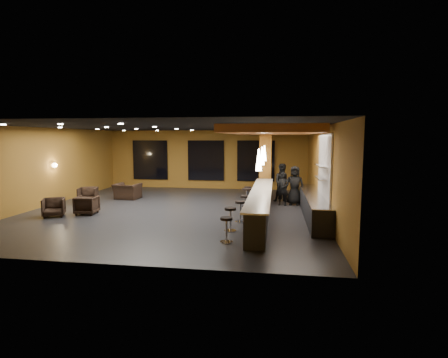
# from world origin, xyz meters

# --- Properties ---
(floor) EXTENTS (12.00, 13.00, 0.10)m
(floor) POSITION_xyz_m (0.00, 0.00, -0.05)
(floor) COLOR black
(floor) RESTS_ON ground
(ceiling) EXTENTS (12.00, 13.00, 0.10)m
(ceiling) POSITION_xyz_m (0.00, 0.00, 3.55)
(ceiling) COLOR black
(wall_back) EXTENTS (12.00, 0.10, 3.50)m
(wall_back) POSITION_xyz_m (0.00, 6.55, 1.75)
(wall_back) COLOR brown
(wall_back) RESTS_ON floor
(wall_front) EXTENTS (12.00, 0.10, 3.50)m
(wall_front) POSITION_xyz_m (0.00, -6.55, 1.75)
(wall_front) COLOR brown
(wall_front) RESTS_ON floor
(wall_left) EXTENTS (0.10, 13.00, 3.50)m
(wall_left) POSITION_xyz_m (-6.05, 0.00, 1.75)
(wall_left) COLOR brown
(wall_left) RESTS_ON floor
(wall_right) EXTENTS (0.10, 13.00, 3.50)m
(wall_right) POSITION_xyz_m (6.05, 0.00, 1.75)
(wall_right) COLOR brown
(wall_right) RESTS_ON floor
(wood_soffit) EXTENTS (3.60, 8.00, 0.28)m
(wood_soffit) POSITION_xyz_m (4.00, 1.00, 3.36)
(wood_soffit) COLOR #BC6D37
(wood_soffit) RESTS_ON ceiling
(window_left) EXTENTS (2.20, 0.06, 2.40)m
(window_left) POSITION_xyz_m (-3.50, 6.44, 1.70)
(window_left) COLOR black
(window_left) RESTS_ON wall_back
(window_center) EXTENTS (2.20, 0.06, 2.40)m
(window_center) POSITION_xyz_m (0.00, 6.44, 1.70)
(window_center) COLOR black
(window_center) RESTS_ON wall_back
(window_right) EXTENTS (2.20, 0.06, 2.40)m
(window_right) POSITION_xyz_m (3.00, 6.44, 1.70)
(window_right) COLOR black
(window_right) RESTS_ON wall_back
(tile_backsplash) EXTENTS (0.06, 3.20, 2.40)m
(tile_backsplash) POSITION_xyz_m (5.96, -1.00, 2.00)
(tile_backsplash) COLOR white
(tile_backsplash) RESTS_ON wall_right
(bar_counter) EXTENTS (0.60, 8.00, 1.00)m
(bar_counter) POSITION_xyz_m (3.65, -1.00, 0.50)
(bar_counter) COLOR black
(bar_counter) RESTS_ON floor
(bar_top) EXTENTS (0.78, 8.10, 0.05)m
(bar_top) POSITION_xyz_m (3.65, -1.00, 1.02)
(bar_top) COLOR white
(bar_top) RESTS_ON bar_counter
(prep_counter) EXTENTS (0.70, 6.00, 0.86)m
(prep_counter) POSITION_xyz_m (5.65, -0.50, 0.43)
(prep_counter) COLOR black
(prep_counter) RESTS_ON floor
(prep_top) EXTENTS (0.72, 6.00, 0.03)m
(prep_top) POSITION_xyz_m (5.65, -0.50, 0.89)
(prep_top) COLOR silver
(prep_top) RESTS_ON prep_counter
(wall_shelf_lower) EXTENTS (0.30, 1.50, 0.03)m
(wall_shelf_lower) POSITION_xyz_m (5.82, -1.20, 1.60)
(wall_shelf_lower) COLOR silver
(wall_shelf_lower) RESTS_ON wall_right
(wall_shelf_upper) EXTENTS (0.30, 1.50, 0.03)m
(wall_shelf_upper) POSITION_xyz_m (5.82, -1.20, 2.05)
(wall_shelf_upper) COLOR silver
(wall_shelf_upper) RESTS_ON wall_right
(column) EXTENTS (0.60, 0.60, 3.50)m
(column) POSITION_xyz_m (3.65, 3.60, 1.75)
(column) COLOR #A86C25
(column) RESTS_ON floor
(wall_sconce) EXTENTS (0.22, 0.22, 0.22)m
(wall_sconce) POSITION_xyz_m (-5.88, 0.50, 1.80)
(wall_sconce) COLOR #FFE5B2
(wall_sconce) RESTS_ON wall_left
(pendant_0) EXTENTS (0.20, 0.20, 0.70)m
(pendant_0) POSITION_xyz_m (3.65, -3.00, 2.35)
(pendant_0) COLOR white
(pendant_0) RESTS_ON wood_soffit
(pendant_1) EXTENTS (0.20, 0.20, 0.70)m
(pendant_1) POSITION_xyz_m (3.65, -0.50, 2.35)
(pendant_1) COLOR white
(pendant_1) RESTS_ON wood_soffit
(pendant_2) EXTENTS (0.20, 0.20, 0.70)m
(pendant_2) POSITION_xyz_m (3.65, 2.00, 2.35)
(pendant_2) COLOR white
(pendant_2) RESTS_ON wood_soffit
(staff_a) EXTENTS (0.63, 0.50, 1.51)m
(staff_a) POSITION_xyz_m (4.52, 1.68, 0.75)
(staff_a) COLOR black
(staff_a) RESTS_ON floor
(staff_b) EXTENTS (0.93, 0.75, 1.84)m
(staff_b) POSITION_xyz_m (4.53, 2.53, 0.92)
(staff_b) COLOR black
(staff_b) RESTS_ON floor
(staff_c) EXTENTS (0.91, 0.64, 1.78)m
(staff_c) POSITION_xyz_m (5.04, 1.91, 0.89)
(staff_c) COLOR black
(staff_c) RESTS_ON floor
(armchair_a) EXTENTS (1.05, 1.06, 0.72)m
(armchair_a) POSITION_xyz_m (-4.34, -1.93, 0.36)
(armchair_a) COLOR black
(armchair_a) RESTS_ON floor
(armchair_b) EXTENTS (0.87, 0.89, 0.73)m
(armchair_b) POSITION_xyz_m (-3.29, -1.34, 0.37)
(armchair_b) COLOR black
(armchair_b) RESTS_ON floor
(armchair_c) EXTENTS (1.02, 1.03, 0.76)m
(armchair_c) POSITION_xyz_m (-4.50, 0.85, 0.38)
(armchair_c) COLOR black
(armchair_c) RESTS_ON floor
(armchair_d) EXTENTS (1.26, 1.13, 0.77)m
(armchair_d) POSITION_xyz_m (-3.18, 2.27, 0.38)
(armchair_d) COLOR black
(armchair_d) RESTS_ON floor
(bar_stool_0) EXTENTS (0.38, 0.38, 0.75)m
(bar_stool_0) POSITION_xyz_m (2.79, -4.31, 0.48)
(bar_stool_0) COLOR silver
(bar_stool_0) RESTS_ON floor
(bar_stool_1) EXTENTS (0.40, 0.40, 0.79)m
(bar_stool_1) POSITION_xyz_m (2.74, -3.06, 0.50)
(bar_stool_1) COLOR silver
(bar_stool_1) RESTS_ON floor
(bar_stool_2) EXTENTS (0.39, 0.39, 0.78)m
(bar_stool_2) POSITION_xyz_m (2.94, -1.78, 0.50)
(bar_stool_2) COLOR silver
(bar_stool_2) RESTS_ON floor
(bar_stool_3) EXTENTS (0.38, 0.38, 0.75)m
(bar_stool_3) POSITION_xyz_m (2.97, -0.39, 0.48)
(bar_stool_3) COLOR silver
(bar_stool_3) RESTS_ON floor
(bar_stool_4) EXTENTS (0.42, 0.42, 0.83)m
(bar_stool_4) POSITION_xyz_m (2.94, 1.07, 0.53)
(bar_stool_4) COLOR silver
(bar_stool_4) RESTS_ON floor
(bar_stool_5) EXTENTS (0.37, 0.37, 0.74)m
(bar_stool_5) POSITION_xyz_m (2.88, 2.27, 0.47)
(bar_stool_5) COLOR silver
(bar_stool_5) RESTS_ON floor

